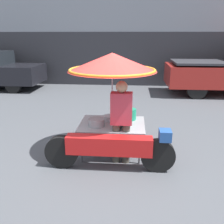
% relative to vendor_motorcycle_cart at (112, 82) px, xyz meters
% --- Properties ---
extents(ground_plane, '(36.00, 36.00, 0.00)m').
position_rel_vendor_motorcycle_cart_xyz_m(ground_plane, '(0.08, -0.30, -1.45)').
color(ground_plane, '#4C4F54').
extents(shopfront_building, '(28.00, 2.06, 3.88)m').
position_rel_vendor_motorcycle_cart_xyz_m(shopfront_building, '(0.08, 8.14, 0.47)').
color(shopfront_building, gray).
rests_on(shopfront_building, ground).
extents(vendor_motorcycle_cart, '(2.28, 1.63, 1.98)m').
position_rel_vendor_motorcycle_cart_xyz_m(vendor_motorcycle_cart, '(0.00, 0.00, 0.00)').
color(vendor_motorcycle_cart, black).
rests_on(vendor_motorcycle_cart, ground).
extents(vendor_person, '(0.38, 0.22, 1.53)m').
position_rel_vendor_motorcycle_cart_xyz_m(vendor_person, '(0.19, -0.27, -0.60)').
color(vendor_person, '#4C473D').
rests_on(vendor_person, ground).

